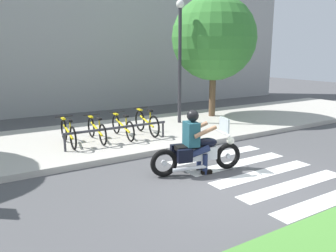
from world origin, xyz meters
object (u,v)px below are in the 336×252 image
at_px(bicycle_2, 123,127).
at_px(street_lamp, 180,52).
at_px(motorcycle, 198,153).
at_px(bicycle_0, 68,133).
at_px(rider, 195,137).
at_px(tree_near_rack, 214,38).
at_px(bicycle_1, 97,130).
at_px(bike_rack, 118,129).
at_px(bicycle_3, 147,123).

relative_size(bicycle_2, street_lamp, 0.39).
xyz_separation_m(motorcycle, bicycle_0, (-1.93, 3.22, 0.04)).
relative_size(rider, tree_near_rack, 0.30).
bearing_deg(bicycle_0, motorcycle, -59.04).
height_order(bicycle_0, street_lamp, street_lamp).
height_order(motorcycle, bicycle_0, motorcycle).
height_order(bicycle_1, tree_near_rack, tree_near_rack).
distance_m(street_lamp, tree_near_rack, 1.93).
relative_size(bicycle_0, bicycle_2, 0.97).
distance_m(motorcycle, tree_near_rack, 6.71).
height_order(bike_rack, street_lamp, street_lamp).
bearing_deg(rider, bicycle_0, 120.12).
relative_size(bicycle_1, bicycle_2, 0.97).
bearing_deg(motorcycle, bicycle_3, 81.86).
distance_m(rider, street_lamp, 5.11).
bearing_deg(bicycle_2, motorcycle, -84.03).
bearing_deg(rider, bicycle_1, 108.30).
bearing_deg(street_lamp, bike_rack, -153.64).
xyz_separation_m(rider, street_lamp, (2.38, 4.15, 1.81)).
bearing_deg(street_lamp, bicycle_1, -164.55).
relative_size(bicycle_1, bike_rack, 0.55).
bearing_deg(street_lamp, rider, -119.80).
distance_m(bicycle_1, tree_near_rack, 6.03).
height_order(bicycle_0, bicycle_3, bicycle_3).
xyz_separation_m(bicycle_1, bicycle_3, (1.60, -0.00, 0.03)).
distance_m(rider, bike_rack, 2.74).
bearing_deg(bicycle_3, bicycle_1, 179.94).
bearing_deg(rider, motorcycle, -15.44).
bearing_deg(rider, bicycle_2, 94.66).
bearing_deg(motorcycle, street_lamp, 61.12).
bearing_deg(bicycle_2, bike_rack, -125.71).
distance_m(motorcycle, street_lamp, 5.24).
relative_size(rider, bicycle_2, 0.84).
height_order(motorcycle, street_lamp, street_lamp).
relative_size(motorcycle, bicycle_0, 1.29).
bearing_deg(motorcycle, bicycle_1, 109.40).
height_order(bicycle_1, bicycle_2, same).
xyz_separation_m(bicycle_1, tree_near_rack, (5.25, 1.35, 2.65)).
relative_size(bicycle_1, tree_near_rack, 0.34).
height_order(bicycle_1, bike_rack, bicycle_1).
relative_size(bike_rack, tree_near_rack, 0.63).
height_order(motorcycle, bicycle_2, motorcycle).
relative_size(street_lamp, tree_near_rack, 0.91).
xyz_separation_m(motorcycle, bicycle_3, (0.46, 3.22, 0.06)).
distance_m(bicycle_0, bike_rack, 1.32).
bearing_deg(bicycle_1, rider, -71.70).
xyz_separation_m(bicycle_2, bicycle_3, (0.80, -0.00, 0.03)).
distance_m(bicycle_1, street_lamp, 4.16).
bearing_deg(tree_near_rack, bicycle_0, -167.40).
distance_m(motorcycle, bicycle_0, 3.76).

